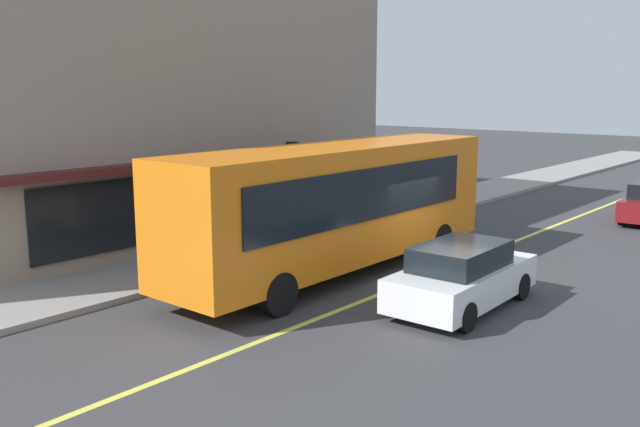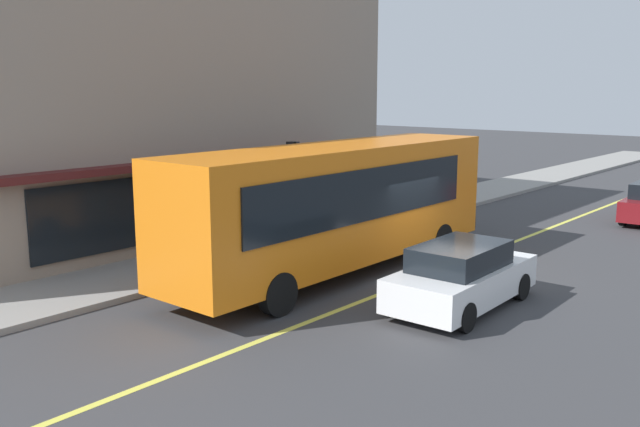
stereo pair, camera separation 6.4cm
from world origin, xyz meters
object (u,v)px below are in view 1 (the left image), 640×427
(bus, at_px, (339,202))
(pedestrian_waiting, at_px, (417,180))
(car_white, at_px, (462,276))
(traffic_light, at_px, (294,168))
(pedestrian_mid_block, at_px, (283,202))
(pedestrian_at_corner, at_px, (203,232))

(bus, distance_m, pedestrian_waiting, 10.28)
(bus, relative_size, car_white, 2.57)
(traffic_light, xyz_separation_m, pedestrian_mid_block, (1.20, 1.60, -1.42))
(car_white, height_order, pedestrian_waiting, pedestrian_waiting)
(bus, distance_m, pedestrian_mid_block, 5.45)
(bus, bearing_deg, pedestrian_waiting, 20.52)
(bus, height_order, pedestrian_mid_block, bus)
(bus, bearing_deg, traffic_light, 63.20)
(traffic_light, relative_size, pedestrian_waiting, 1.72)
(bus, distance_m, car_white, 4.18)
(pedestrian_waiting, distance_m, pedestrian_at_corner, 12.12)
(bus, distance_m, pedestrian_at_corner, 3.71)
(bus, distance_m, traffic_light, 3.44)
(traffic_light, bearing_deg, pedestrian_mid_block, 53.17)
(bus, relative_size, pedestrian_at_corner, 6.42)
(pedestrian_mid_block, bearing_deg, car_white, -110.02)
(bus, height_order, car_white, bus)
(car_white, height_order, pedestrian_mid_block, pedestrian_mid_block)
(pedestrian_waiting, bearing_deg, pedestrian_at_corner, -175.53)
(bus, bearing_deg, pedestrian_at_corner, 133.05)
(traffic_light, bearing_deg, pedestrian_at_corner, -174.55)
(traffic_light, distance_m, pedestrian_mid_block, 2.45)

